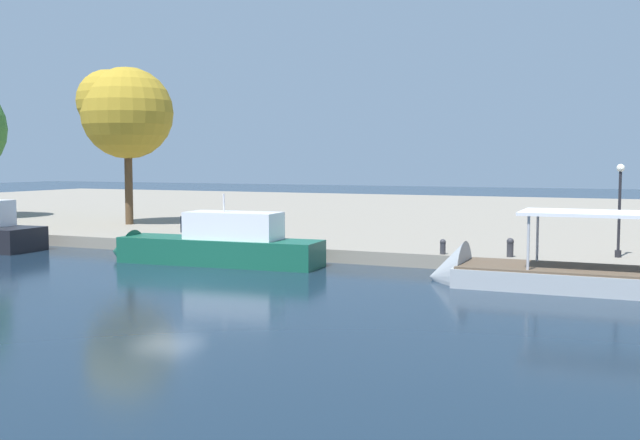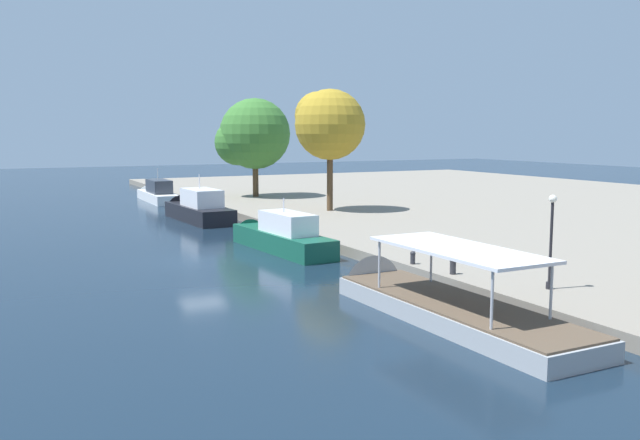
# 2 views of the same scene
# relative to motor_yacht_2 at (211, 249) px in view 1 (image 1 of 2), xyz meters

# --- Properties ---
(ground_plane) EXTENTS (220.00, 220.00, 0.00)m
(ground_plane) POSITION_rel_motor_yacht_2_xyz_m (1.24, -5.21, -0.67)
(ground_plane) COLOR #142333
(dock_promenade) EXTENTS (120.00, 55.00, 0.62)m
(dock_promenade) POSITION_rel_motor_yacht_2_xyz_m (1.24, 30.06, -0.36)
(dock_promenade) COLOR gray
(dock_promenade) RESTS_ON ground_plane
(motor_yacht_2) EXTENTS (10.66, 2.96, 3.94)m
(motor_yacht_2) POSITION_rel_motor_yacht_2_xyz_m (0.00, 0.00, 0.00)
(motor_yacht_2) COLOR #14513D
(motor_yacht_2) RESTS_ON ground_plane
(tour_boat_3) EXTENTS (13.50, 3.47, 4.21)m
(tour_boat_3) POSITION_rel_motor_yacht_2_xyz_m (16.51, -0.34, -0.39)
(tour_boat_3) COLOR #9EA3A8
(tour_boat_3) RESTS_ON ground_plane
(mooring_bollard_0) EXTENTS (0.31, 0.31, 0.82)m
(mooring_bollard_0) POSITION_rel_motor_yacht_2_xyz_m (12.94, 3.21, 0.38)
(mooring_bollard_0) COLOR #2D2D33
(mooring_bollard_0) RESTS_ON dock_promenade
(mooring_bollard_1) EXTENTS (0.27, 0.27, 0.67)m
(mooring_bollard_1) POSITION_rel_motor_yacht_2_xyz_m (10.08, 2.94, 0.31)
(mooring_bollard_1) COLOR #2D2D33
(mooring_bollard_1) RESTS_ON dock_promenade
(lamp_post) EXTENTS (0.33, 0.33, 3.97)m
(lamp_post) POSITION_rel_motor_yacht_2_xyz_m (17.16, 4.96, 2.11)
(lamp_post) COLOR black
(lamp_post) RESTS_ON dock_promenade
(tree_2) EXTENTS (5.99, 5.84, 10.06)m
(tree_2) POSITION_rel_motor_yacht_2_xyz_m (-12.68, 9.99, 7.28)
(tree_2) COLOR #4C3823
(tree_2) RESTS_ON dock_promenade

